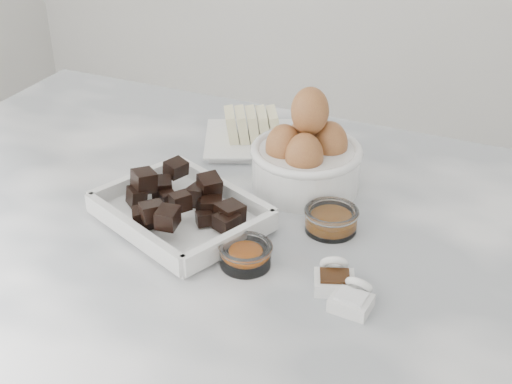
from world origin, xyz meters
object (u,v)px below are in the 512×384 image
Objects in this scene: butter_plate at (249,132)px; honey_bowl at (331,219)px; vanilla_spoon at (334,278)px; salt_spoon at (353,298)px; zest_bowl at (246,254)px; chocolate_dish at (180,208)px; sugar_ramekin at (296,163)px; egg_bowl at (306,156)px.

butter_plate reaches higher than honey_bowl.
salt_spoon is at bearing -40.55° from vanilla_spoon.
salt_spoon reaches higher than zest_bowl.
chocolate_dish is 0.21m from sugar_ramekin.
butter_plate is 0.40m from vanilla_spoon.
egg_bowl is 2.22× the size of honey_bowl.
chocolate_dish is 0.29m from salt_spoon.
vanilla_spoon is at bearing -58.67° from sugar_ramekin.
zest_bowl is 0.99× the size of vanilla_spoon.
chocolate_dish is 0.21m from honey_bowl.
vanilla_spoon is (0.04, -0.12, -0.00)m from honey_bowl.
butter_plate is 1.19× the size of egg_bowl.
chocolate_dish is 0.26m from butter_plate.
chocolate_dish is at bearing 156.87° from zest_bowl.
egg_bowl is at bearing 53.32° from chocolate_dish.
chocolate_dish is at bearing -86.74° from butter_plate.
honey_bowl is at bearing -49.72° from sugar_ramekin.
zest_bowl is at bearing 170.91° from salt_spoon.
egg_bowl reaches higher than butter_plate.
sugar_ramekin is 0.31m from salt_spoon.
zest_bowl is at bearing -84.44° from sugar_ramekin.
chocolate_dish is at bearing 168.49° from vanilla_spoon.
sugar_ramekin is at bearing 60.56° from chocolate_dish.
egg_bowl is (0.12, 0.17, 0.03)m from chocolate_dish.
butter_plate is 2.87× the size of zest_bowl.
zest_bowl is 0.15m from salt_spoon.
butter_plate is 2.63× the size of honey_bowl.
butter_plate reaches higher than chocolate_dish.
salt_spoon is (0.29, -0.34, -0.01)m from butter_plate.
chocolate_dish is 3.62× the size of honey_bowl.
butter_plate is 0.29m from honey_bowl.
butter_plate is at bearing 146.09° from sugar_ramekin.
zest_bowl is (0.13, -0.05, -0.01)m from chocolate_dish.
honey_bowl is (0.21, -0.19, -0.01)m from butter_plate.
egg_bowl reaches higher than chocolate_dish.
honey_bowl is 1.07× the size of vanilla_spoon.
vanilla_spoon reaches higher than zest_bowl.
egg_bowl reaches higher than sugar_ramekin.
butter_plate reaches higher than sugar_ramekin.
butter_plate is 0.17m from egg_bowl.
vanilla_spoon is (0.14, -0.23, -0.02)m from sugar_ramekin.
chocolate_dish reaches higher than salt_spoon.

